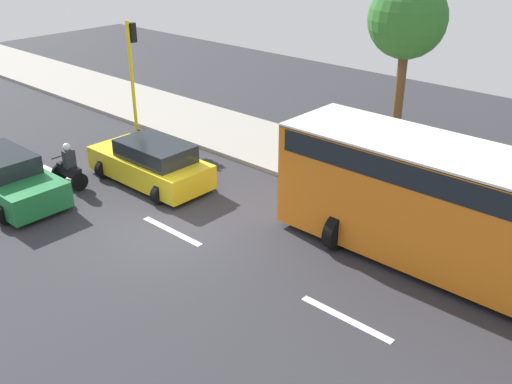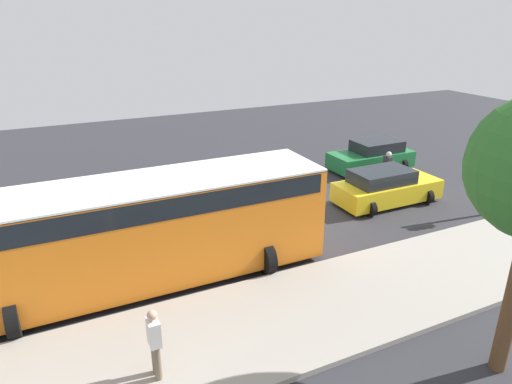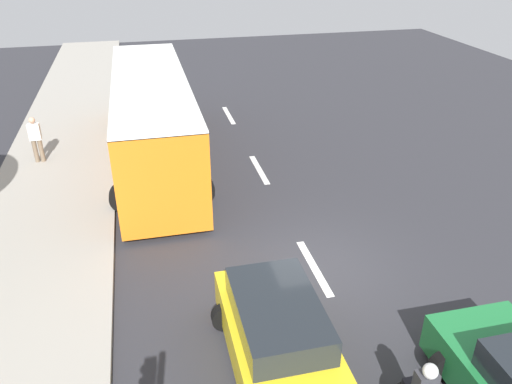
{
  "view_description": "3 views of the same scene",
  "coord_description": "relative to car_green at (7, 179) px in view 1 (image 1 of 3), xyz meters",
  "views": [
    {
      "loc": [
        -9.23,
        -11.58,
        8.27
      ],
      "look_at": [
        1.7,
        -1.74,
        1.21
      ],
      "focal_mm": 40.81,
      "sensor_mm": 36.0,
      "label": 1
    },
    {
      "loc": [
        15.71,
        -9.66,
        7.55
      ],
      "look_at": [
        1.97,
        -3.12,
        1.6
      ],
      "focal_mm": 32.08,
      "sensor_mm": 36.0,
      "label": 2
    },
    {
      "loc": [
        3.85,
        9.82,
        7.75
      ],
      "look_at": [
        1.27,
        -1.13,
        1.77
      ],
      "focal_mm": 35.22,
      "sensor_mm": 36.0,
      "label": 3
    }
  ],
  "objects": [
    {
      "name": "car_yellow_cab",
      "position": [
        3.85,
        -2.37,
        0.0
      ],
      "size": [
        2.27,
        4.55,
        1.52
      ],
      "color": "yellow",
      "rests_on": "ground"
    },
    {
      "name": "lane_stripe_mid",
      "position": [
        2.09,
        -5.43,
        -0.71
      ],
      "size": [
        0.2,
        2.4,
        0.01
      ],
      "primitive_type": "cube",
      "color": "white",
      "rests_on": "ground"
    },
    {
      "name": "street_tree_south",
      "position": [
        12.69,
        -6.56,
        4.05
      ],
      "size": [
        2.9,
        2.9,
        6.27
      ],
      "color": "brown",
      "rests_on": "ground"
    },
    {
      "name": "city_bus",
      "position": [
        5.61,
        -12.98,
        1.13
      ],
      "size": [
        3.2,
        11.0,
        3.16
      ],
      "color": "orange",
      "rests_on": "ground"
    },
    {
      "name": "car_green",
      "position": [
        0.0,
        0.0,
        0.0
      ],
      "size": [
        2.31,
        4.3,
        1.52
      ],
      "color": "#1E7238",
      "rests_on": "ground"
    },
    {
      "name": "lane_stripe_south",
      "position": [
        2.09,
        0.57,
        -0.71
      ],
      "size": [
        0.2,
        2.4,
        0.01
      ],
      "primitive_type": "cube",
      "color": "white",
      "rests_on": "ground"
    },
    {
      "name": "traffic_light_corner",
      "position": [
        6.93,
        2.39,
        2.22
      ],
      "size": [
        0.49,
        0.24,
        4.5
      ],
      "color": "yellow",
      "rests_on": "ground"
    },
    {
      "name": "sidewalk",
      "position": [
        9.09,
        -5.43,
        -0.64
      ],
      "size": [
        4.0,
        60.0,
        0.15
      ],
      "primitive_type": "cube",
      "color": "#9E998E",
      "rests_on": "ground"
    },
    {
      "name": "ground_plane",
      "position": [
        2.09,
        -5.43,
        -0.76
      ],
      "size": [
        40.0,
        60.0,
        0.1
      ],
      "primitive_type": "cube",
      "color": "#2D2D33"
    },
    {
      "name": "lane_stripe_north",
      "position": [
        2.09,
        -11.43,
        -0.71
      ],
      "size": [
        0.2,
        2.4,
        0.01
      ],
      "primitive_type": "cube",
      "color": "white",
      "rests_on": "ground"
    },
    {
      "name": "motorcycle",
      "position": [
        1.87,
        -0.52,
        -0.07
      ],
      "size": [
        0.6,
        1.3,
        1.53
      ],
      "color": "black",
      "rests_on": "ground"
    }
  ]
}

